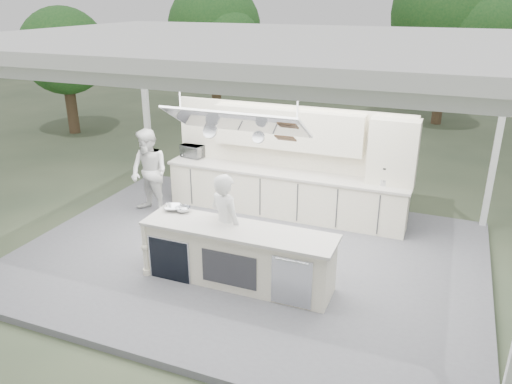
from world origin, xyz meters
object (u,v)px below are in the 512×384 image
at_px(demo_island, 237,256).
at_px(back_counter, 284,193).
at_px(head_chef, 226,225).
at_px(sous_chef, 149,173).

distance_m(demo_island, back_counter, 2.82).
xyz_separation_m(head_chef, sous_chef, (-2.50, 1.63, 0.03)).
height_order(demo_island, head_chef, head_chef).
bearing_deg(demo_island, sous_chef, 146.46).
relative_size(head_chef, sous_chef, 0.96).
xyz_separation_m(demo_island, head_chef, (-0.28, 0.21, 0.39)).
xyz_separation_m(demo_island, sous_chef, (-2.78, 1.84, 0.43)).
height_order(back_counter, sous_chef, sous_chef).
xyz_separation_m(back_counter, head_chef, (-0.10, -2.60, 0.39)).
distance_m(back_counter, head_chef, 2.63).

